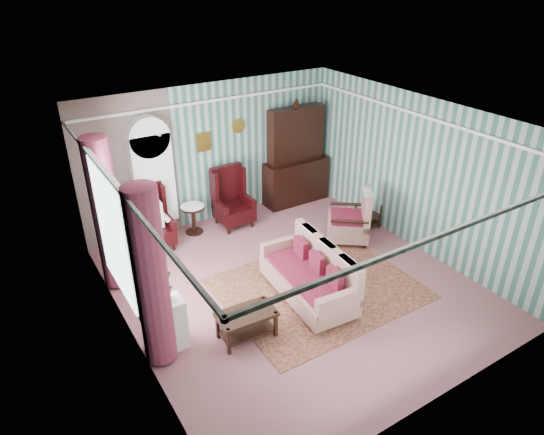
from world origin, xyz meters
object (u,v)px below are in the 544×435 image
dresser_hutch (296,153)px  wingback_right (233,198)px  wingback_left (152,219)px  sofa (308,268)px  seated_woman (152,221)px  bookcase (154,186)px  round_side_table (194,219)px  floral_armchair (348,219)px  coffee_table (247,325)px  plant_stand (166,326)px  nest_table (368,215)px

dresser_hutch → wingback_right: 1.86m
dresser_hutch → wingback_left: (-3.50, -0.27, -0.55)m
dresser_hutch → sofa: bearing=-121.4°
wingback_right → seated_woman: size_ratio=1.06×
bookcase → round_side_table: 1.07m
bookcase → round_side_table: bearing=-20.3°
floral_armchair → wingback_left: bearing=100.6°
wingback_right → coffee_table: bearing=-115.0°
plant_stand → bookcase: bearing=71.5°
wingback_right → nest_table: (2.32, -1.55, -0.35)m
coffee_table → wingback_right: bearing=65.0°
seated_woman → plant_stand: bearing=-106.2°
dresser_hutch → plant_stand: dresser_hutch is taller
nest_table → floral_armchair: bearing=-165.6°
floral_armchair → coffee_table: (-3.11, -1.44, -0.23)m
wingback_right → dresser_hutch: bearing=8.8°
nest_table → bookcase: bearing=153.1°
floral_armchair → dresser_hutch: bearing=34.3°
bookcase → wingback_right: 1.63m
dresser_hutch → sofa: 3.69m
round_side_table → floral_armchair: 3.12m
nest_table → plant_stand: size_ratio=0.68×
sofa → dresser_hutch: bearing=-26.9°
round_side_table → coffee_table: (-0.62, -3.31, -0.08)m
dresser_hutch → nest_table: (0.57, -1.82, -0.91)m
wingback_left → plant_stand: 2.87m
nest_table → wingback_right: bearing=146.3°
sofa → floral_armchair: sofa is taller
wingback_left → wingback_right: (1.75, 0.00, 0.00)m
seated_woman → coffee_table: size_ratio=1.37×
nest_table → sofa: bearing=-152.5°
coffee_table → bookcase: bearing=90.4°
plant_stand → dresser_hutch: bearing=35.1°
dresser_hutch → wingback_right: (-1.75, -0.27, -0.55)m
nest_table → plant_stand: plant_stand is taller
wingback_right → sofa: 2.84m
sofa → coffee_table: sofa is taller
floral_armchair → round_side_table: bearing=90.5°
nest_table → wingback_left: bearing=159.2°
plant_stand → coffee_table: size_ratio=0.93×
wingback_right → seated_woman: (-1.75, 0.00, -0.04)m
sofa → floral_armchair: bearing=-53.6°
bookcase → coffee_table: bookcase is taller
seated_woman → plant_stand: seated_woman is taller
round_side_table → wingback_right: bearing=-10.0°
dresser_hutch → plant_stand: (-4.30, -3.02, -0.78)m
wingback_right → bookcase: bearing=165.4°
dresser_hutch → coffee_table: dresser_hutch is taller
round_side_table → sofa: (0.71, -2.98, 0.27)m
bookcase → floral_armchair: size_ratio=2.49×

